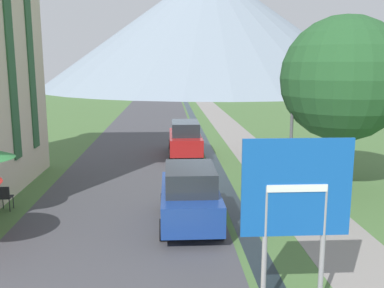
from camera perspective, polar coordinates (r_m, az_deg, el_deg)
ground_plane at (r=24.49m, az=-0.73°, el=-0.66°), size 160.00×160.00×0.00m
road at (r=34.36m, az=-5.63°, el=2.55°), size 6.40×60.00×0.01m
footpath at (r=34.64m, az=4.52°, el=2.64°), size 2.20×60.00×0.01m
drainage_channel at (r=34.40m, az=0.55°, el=2.61°), size 0.60×60.00×0.00m
mountain_distant at (r=88.68m, az=2.36°, el=15.15°), size 66.99×66.99×23.70m
road_sign at (r=8.29m, az=13.71°, el=-7.38°), size 2.08×0.11×3.45m
parked_car_near at (r=12.90m, az=-0.28°, el=-6.86°), size 1.79×3.87×1.82m
parked_car_far at (r=22.69m, az=-0.92°, el=0.77°), size 1.74×4.35×1.82m
cafe_chair_far_left at (r=15.44m, az=-23.71°, el=-6.36°), size 0.40×0.40×0.85m
streetlamp at (r=16.63m, az=13.24°, el=4.63°), size 0.28×0.28×5.30m
tree_by_path at (r=17.21m, az=19.54°, el=8.18°), size 4.71×4.71×6.60m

